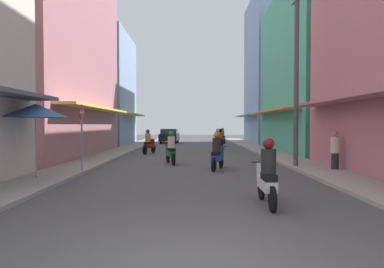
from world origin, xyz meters
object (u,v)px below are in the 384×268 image
Objects in this scene: motorbike_blue at (216,153)px; vendor_umbrella at (34,111)px; motorbike_silver at (221,137)px; utility_pole at (295,76)px; motorbike_orange at (216,138)px; street_sign_no_entry at (80,129)px; parked_car at (168,136)px; motorbike_green at (169,149)px; motorbike_maroon at (148,143)px; pedestrian_midway at (333,151)px; motorbike_white at (265,175)px; motorbike_black at (219,140)px.

motorbike_blue is 7.04m from vendor_umbrella.
utility_pole is (1.50, -18.54, 3.26)m from motorbike_silver.
motorbike_orange is 1.02× the size of motorbike_silver.
motorbike_orange is at bearing 68.45° from street_sign_no_entry.
motorbike_orange is 0.23× the size of utility_pole.
parked_car is 21.51m from utility_pole.
motorbike_maroon is at bearing 107.24° from motorbike_green.
street_sign_no_entry reaches higher than motorbike_maroon.
vendor_umbrella reaches higher than pedestrian_midway.
pedestrian_midway is at bearing -41.67° from utility_pole.
parked_car is at bearing 98.61° from motorbike_white.
motorbike_blue is at bearing 171.37° from pedestrian_midway.
motorbike_black is 0.23× the size of utility_pole.
motorbike_silver and motorbike_blue have the same top height.
motorbike_maroon is at bearing 134.61° from utility_pole.
motorbike_silver is 23.25m from vendor_umbrella.
street_sign_no_entry is (-5.29, -1.06, 1.01)m from motorbike_blue.
motorbike_white is 0.71× the size of vendor_umbrella.
pedestrian_midway is (6.67, -2.74, 0.11)m from motorbike_green.
vendor_umbrella is 0.33× the size of utility_pole.
vendor_umbrella is at bearing -102.93° from motorbike_maroon.
motorbike_white is at bearing -40.62° from street_sign_no_entry.
motorbike_blue is (3.84, -7.70, 0.00)m from motorbike_maroon.
motorbike_orange is at bearing 67.71° from vendor_umbrella.
motorbike_green is 6.59m from vendor_umbrella.
motorbike_blue is 4.70m from utility_pole.
motorbike_white and motorbike_maroon have the same top height.
motorbike_blue is 0.22× the size of utility_pole.
utility_pole is (6.75, -20.17, 3.22)m from parked_car.
motorbike_silver is 21.26m from street_sign_no_entry.
vendor_umbrella is 2.07m from street_sign_no_entry.
motorbike_silver is 0.42× the size of parked_car.
motorbike_green and motorbike_blue have the same top height.
utility_pole is 9.07m from street_sign_no_entry.
motorbike_blue is at bearing -94.26° from motorbike_orange.
vendor_umbrella is at bearing -161.68° from utility_pole.
motorbike_green is at bearing -72.76° from motorbike_maroon.
parked_car is (-5.25, 1.63, 0.04)m from motorbike_silver.
motorbike_white is at bearing -91.33° from motorbike_black.
motorbike_orange is 16.27m from pedestrian_midway.
motorbike_black is at bearing -90.77° from motorbike_orange.
motorbike_orange is 0.70× the size of vendor_umbrella.
motorbike_silver and motorbike_white have the same top height.
motorbike_silver is at bearing 63.04° from motorbike_maroon.
parked_car is (-3.38, 20.56, 0.04)m from motorbike_blue.
motorbike_silver is at bearing 70.28° from street_sign_no_entry.
motorbike_white is 7.81m from utility_pole.
vendor_umbrella reaches higher than motorbike_black.
motorbike_maroon is at bearing -116.96° from motorbike_silver.
motorbike_orange and motorbike_maroon have the same top height.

